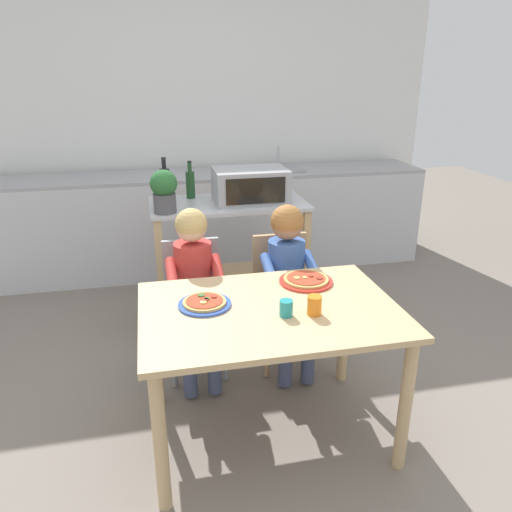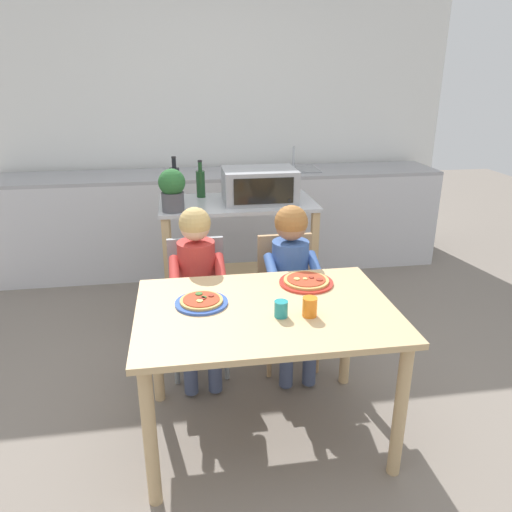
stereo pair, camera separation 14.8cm
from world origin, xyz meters
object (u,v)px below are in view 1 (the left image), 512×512
Objects in this scene: bottle_dark_olive_oil at (165,192)px; pizza_plate_blue_rimmed at (205,303)px; dining_table at (269,327)px; kitchen_island_cart at (229,241)px; dining_chair_right at (283,290)px; drinking_cup_orange at (314,305)px; potted_herb_plant at (164,190)px; pizza_plate_red_rimmed at (306,280)px; dining_chair_left at (194,297)px; bottle_slim_sauce at (165,185)px; child_in_red_shirt at (195,277)px; drinking_cup_teal at (286,308)px; toaster_oven at (250,185)px; child_in_blue_striped_shirt at (289,269)px; bottle_clear_vinegar at (190,183)px.

bottle_dark_olive_oil reaches higher than pizza_plate_blue_rimmed.
dining_table is at bearing -16.35° from pizza_plate_blue_rimmed.
kitchen_island_cart reaches higher than dining_chair_right.
dining_chair_right is at bearing 84.60° from drinking_cup_orange.
potted_herb_plant reaches higher than pizza_plate_red_rimmed.
dining_table is 0.26m from drinking_cup_orange.
bottle_dark_olive_oil is 0.81m from dining_chair_left.
pizza_plate_red_rimmed is at bearing -58.23° from bottle_dark_olive_oil.
bottle_slim_sauce reaches higher than dining_chair_right.
child_in_red_shirt is 0.77m from drinking_cup_teal.
drinking_cup_orange is at bearing -95.40° from dining_chair_right.
toaster_oven is (0.16, -0.01, 0.41)m from kitchen_island_cart.
pizza_plate_red_rimmed is (0.00, -0.44, 0.26)m from dining_chair_right.
potted_herb_plant is 0.70m from child_in_red_shirt.
child_in_blue_striped_shirt is at bearing 65.56° from dining_table.
pizza_plate_blue_rimmed is at bearing 163.65° from dining_table.
potted_herb_plant is at bearing 110.06° from dining_table.
bottle_clear_vinegar is at bearing 103.89° from drinking_cup_orange.
bottle_slim_sauce reaches higher than dining_chair_left.
child_in_blue_striped_shirt is 0.69m from drinking_cup_orange.
drinking_cup_orange is at bearing -55.26° from child_in_red_shirt.
dining_chair_left is 8.92× the size of drinking_cup_orange.
child_in_blue_striped_shirt reaches higher than pizza_plate_red_rimmed.
bottle_slim_sauce is at bearing 106.76° from drinking_cup_teal.
pizza_plate_blue_rimmed is at bearing -111.32° from toaster_oven.
drinking_cup_orange is (0.13, -0.01, 0.01)m from drinking_cup_teal.
bottle_slim_sauce reaches higher than child_in_red_shirt.
potted_herb_plant reaches higher than bottle_dark_olive_oil.
toaster_oven is 0.63× the size of dining_chair_right.
child_in_red_shirt is at bearing 178.40° from child_in_blue_striped_shirt.
kitchen_island_cart is 12.10× the size of drinking_cup_orange.
bottle_dark_olive_oil is at bearing 121.77° from pizza_plate_red_rimmed.
dining_chair_left is at bearing -95.53° from bottle_clear_vinegar.
child_in_red_shirt reaches higher than dining_chair_right.
bottle_clear_vinegar is 3.53× the size of drinking_cup_teal.
potted_herb_plant is at bearing 139.25° from child_in_blue_striped_shirt.
potted_herb_plant is at bearing 110.78° from drinking_cup_teal.
child_in_blue_striped_shirt is 0.70m from drinking_cup_teal.
drinking_cup_teal is (0.35, -0.68, 0.10)m from child_in_red_shirt.
dining_chair_left is (0.12, -0.45, -0.57)m from potted_herb_plant.
kitchen_island_cart is 1.07× the size of child_in_blue_striped_shirt.
kitchen_island_cart is at bearing 66.64° from child_in_red_shirt.
pizza_plate_blue_rimmed is (0.00, -0.50, 0.07)m from child_in_red_shirt.
potted_herb_plant reaches higher than dining_chair_right.
dining_chair_right is (0.66, -0.73, -0.55)m from bottle_slim_sauce.
pizza_plate_blue_rimmed reaches higher than dining_table.
bottle_clear_vinegar is 0.95× the size of pizza_plate_red_rimmed.
toaster_oven is at bearing 52.07° from dining_chair_left.
toaster_oven is at bearing -5.09° from kitchen_island_cart.
dining_chair_right is at bearing -1.84° from dining_chair_left.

